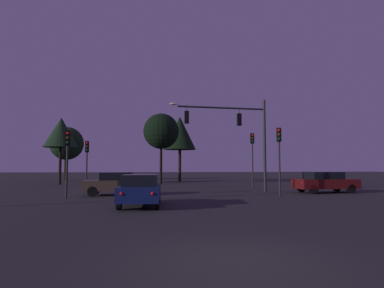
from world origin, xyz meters
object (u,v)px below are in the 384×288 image
Objects in this scene: tree_left_far at (61,133)px; tree_right_cluster at (161,131)px; traffic_light_corner_right at (252,150)px; car_crossing_right at (325,182)px; car_crossing_left at (115,183)px; traffic_light_far_side at (87,155)px; traffic_light_median at (67,150)px; car_nearside_lane at (141,190)px; tree_behind_sign at (180,133)px; traffic_light_corner_left at (279,148)px; traffic_signal_mast_arm at (238,128)px; tree_center_horizon at (67,144)px.

tree_left_far is 0.92× the size of tree_right_cluster.
traffic_light_corner_right is 1.04× the size of car_crossing_right.
car_crossing_left is 0.87× the size of car_crossing_right.
traffic_light_far_side is 10.84m from tree_left_far.
car_nearside_lane is (4.50, -4.44, -2.10)m from traffic_light_median.
traffic_light_far_side is 18.27m from car_crossing_right.
tree_right_cluster is at bearing 129.65° from car_crossing_right.
tree_behind_sign is at bearing 67.82° from traffic_light_median.
tree_behind_sign reaches higher than traffic_light_far_side.
traffic_light_median is 16.71m from tree_left_far.
car_crossing_right is 0.65× the size of tree_left_far.
tree_right_cluster reaches higher than traffic_light_corner_left.
traffic_light_corner_right reaches higher than car_crossing_right.
traffic_light_far_side reaches higher than car_crossing_left.
car_crossing_right is at bearing 25.99° from car_nearside_lane.
traffic_light_far_side is 17.98m from tree_behind_sign.
tree_right_cluster is at bearing -1.00° from tree_left_far.
tree_behind_sign is at bearing 59.88° from traffic_light_far_side.
traffic_light_corner_right is at bearing -70.56° from tree_behind_sign.
traffic_light_corner_right is 0.57× the size of tree_behind_sign.
car_nearside_lane is at bearing -66.09° from tree_left_far.
car_nearside_lane is (-9.40, -11.72, -2.61)m from traffic_light_corner_right.
traffic_signal_mast_arm reaches higher than traffic_light_corner_left.
tree_behind_sign reaches higher than tree_left_far.
tree_behind_sign is 14.55m from tree_left_far.
tree_right_cluster is (-7.71, 8.40, 2.40)m from traffic_light_corner_right.
tree_center_horizon is (-1.85, 10.19, -0.48)m from tree_left_far.
traffic_light_median is (-13.90, -7.29, -0.51)m from traffic_light_corner_right.
traffic_light_far_side is at bearing -123.77° from tree_right_cluster.
car_crossing_left is at bearing 36.37° from traffic_light_median.
tree_center_horizon is at bearing 140.40° from tree_right_cluster.
car_crossing_right is (6.24, -0.89, -3.92)m from traffic_signal_mast_arm.
car_nearside_lane is 32.66m from tree_center_horizon.
tree_behind_sign reaches higher than car_nearside_lane.
traffic_light_median reaches higher than car_nearside_lane.
tree_behind_sign is at bearing 66.14° from tree_right_cluster.
tree_center_horizon is (-20.26, 18.78, 1.65)m from traffic_light_corner_right.
tree_center_horizon is at bearing 137.17° from traffic_light_corner_right.
tree_center_horizon is (-8.99, 24.13, 4.26)m from car_crossing_left.
traffic_light_far_side is (-11.37, 3.56, -1.91)m from traffic_signal_mast_arm.
tree_left_far is at bearing 179.00° from tree_right_cluster.
tree_right_cluster is (1.69, 20.12, 5.00)m from car_nearside_lane.
tree_behind_sign is at bearing 113.94° from car_crossing_right.
car_nearside_lane is at bearing -73.70° from car_crossing_left.
tree_left_far is (-7.14, 13.93, 4.74)m from car_crossing_left.
traffic_signal_mast_arm is 1.57× the size of car_crossing_right.
traffic_light_median is at bearing -76.29° from tree_center_horizon.
car_nearside_lane is (-8.73, -4.18, -2.33)m from traffic_light_corner_left.
car_nearside_lane is at bearing -94.81° from tree_right_cluster.
traffic_light_corner_right is 15.25m from car_nearside_lane.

